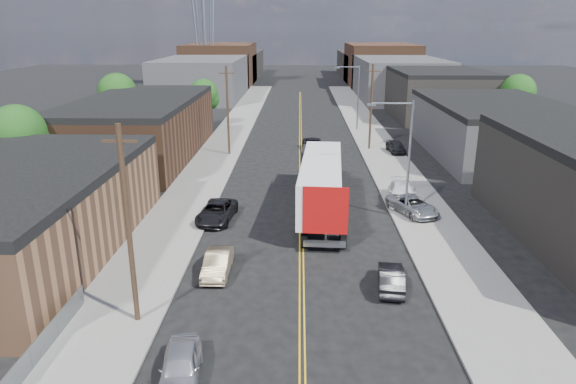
{
  "coord_description": "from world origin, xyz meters",
  "views": [
    {
      "loc": [
        -0.21,
        -12.23,
        14.05
      ],
      "look_at": [
        -0.99,
        23.54,
        2.5
      ],
      "focal_mm": 32.0,
      "sensor_mm": 36.0,
      "label": 1
    }
  ],
  "objects_px": {
    "car_left_a": "(180,366)",
    "car_right_oncoming": "(391,278)",
    "car_left_b": "(217,263)",
    "car_right_lot_b": "(402,193)",
    "car_ahead_truck": "(313,144)",
    "car_left_c": "(217,212)",
    "semi_truck": "(320,179)",
    "car_right_lot_a": "(413,205)",
    "car_right_lot_c": "(396,146)"
  },
  "relations": [
    {
      "from": "car_left_a",
      "to": "car_right_oncoming",
      "type": "distance_m",
      "value": 12.92
    },
    {
      "from": "car_left_a",
      "to": "car_left_b",
      "type": "relative_size",
      "value": 0.99
    },
    {
      "from": "car_right_lot_b",
      "to": "car_ahead_truck",
      "type": "relative_size",
      "value": 1.06
    },
    {
      "from": "car_left_c",
      "to": "car_right_oncoming",
      "type": "height_order",
      "value": "car_left_c"
    },
    {
      "from": "car_left_a",
      "to": "car_right_lot_b",
      "type": "bearing_deg",
      "value": 53.03
    },
    {
      "from": "car_left_a",
      "to": "car_right_lot_b",
      "type": "xyz_separation_m",
      "value": [
        13.39,
        22.77,
        0.22
      ]
    },
    {
      "from": "semi_truck",
      "to": "car_right_lot_a",
      "type": "bearing_deg",
      "value": -6.42
    },
    {
      "from": "car_right_oncoming",
      "to": "car_right_lot_c",
      "type": "height_order",
      "value": "car_right_lot_c"
    },
    {
      "from": "car_left_b",
      "to": "car_right_lot_a",
      "type": "relative_size",
      "value": 0.84
    },
    {
      "from": "car_right_lot_c",
      "to": "car_ahead_truck",
      "type": "bearing_deg",
      "value": 165.17
    },
    {
      "from": "semi_truck",
      "to": "car_right_lot_b",
      "type": "xyz_separation_m",
      "value": [
        6.84,
        1.48,
        -1.65
      ]
    },
    {
      "from": "car_left_b",
      "to": "car_right_lot_c",
      "type": "bearing_deg",
      "value": 62.88
    },
    {
      "from": "car_left_c",
      "to": "car_right_lot_a",
      "type": "bearing_deg",
      "value": 11.43
    },
    {
      "from": "semi_truck",
      "to": "car_left_c",
      "type": "height_order",
      "value": "semi_truck"
    },
    {
      "from": "car_right_lot_b",
      "to": "car_right_lot_c",
      "type": "distance_m",
      "value": 17.9
    },
    {
      "from": "car_left_b",
      "to": "semi_truck",
      "type": "bearing_deg",
      "value": 61.06
    },
    {
      "from": "car_right_lot_c",
      "to": "car_ahead_truck",
      "type": "relative_size",
      "value": 0.83
    },
    {
      "from": "car_right_lot_a",
      "to": "car_ahead_truck",
      "type": "distance_m",
      "value": 23.22
    },
    {
      "from": "car_right_lot_c",
      "to": "car_ahead_truck",
      "type": "xyz_separation_m",
      "value": [
        -9.5,
        1.6,
        -0.17
      ]
    },
    {
      "from": "car_right_lot_b",
      "to": "car_right_lot_c",
      "type": "xyz_separation_m",
      "value": [
        2.66,
        17.7,
        -0.06
      ]
    },
    {
      "from": "car_left_a",
      "to": "car_ahead_truck",
      "type": "bearing_deg",
      "value": 74.64
    },
    {
      "from": "car_left_a",
      "to": "car_left_b",
      "type": "bearing_deg",
      "value": 83.2
    },
    {
      "from": "car_right_oncoming",
      "to": "car_right_lot_a",
      "type": "distance_m",
      "value": 12.42
    },
    {
      "from": "car_left_a",
      "to": "car_right_lot_c",
      "type": "bearing_deg",
      "value": 61.86
    },
    {
      "from": "car_right_oncoming",
      "to": "car_right_lot_b",
      "type": "height_order",
      "value": "car_right_lot_b"
    },
    {
      "from": "car_left_c",
      "to": "car_ahead_truck",
      "type": "bearing_deg",
      "value": 77.27
    },
    {
      "from": "semi_truck",
      "to": "car_right_lot_c",
      "type": "xyz_separation_m",
      "value": [
        9.5,
        19.18,
        -1.7
      ]
    },
    {
      "from": "car_right_oncoming",
      "to": "car_right_lot_a",
      "type": "xyz_separation_m",
      "value": [
        3.67,
        11.87,
        0.18
      ]
    },
    {
      "from": "car_left_c",
      "to": "car_right_lot_c",
      "type": "xyz_separation_m",
      "value": [
        17.4,
        21.97,
        0.14
      ]
    },
    {
      "from": "car_left_a",
      "to": "car_left_c",
      "type": "relative_size",
      "value": 0.79
    },
    {
      "from": "car_right_lot_c",
      "to": "car_right_lot_b",
      "type": "bearing_deg",
      "value": -103.84
    },
    {
      "from": "car_left_c",
      "to": "car_right_lot_c",
      "type": "relative_size",
      "value": 1.25
    },
    {
      "from": "car_left_b",
      "to": "car_left_c",
      "type": "bearing_deg",
      "value": 99.39
    },
    {
      "from": "car_left_b",
      "to": "car_ahead_truck",
      "type": "distance_m",
      "value": 33.01
    },
    {
      "from": "car_right_oncoming",
      "to": "car_right_lot_b",
      "type": "bearing_deg",
      "value": -95.71
    },
    {
      "from": "car_right_lot_a",
      "to": "car_right_lot_b",
      "type": "bearing_deg",
      "value": 73.22
    },
    {
      "from": "car_left_b",
      "to": "car_right_lot_b",
      "type": "relative_size",
      "value": 0.79
    },
    {
      "from": "car_right_oncoming",
      "to": "car_right_lot_c",
      "type": "xyz_separation_m",
      "value": [
        6.0,
        32.35,
        0.2
      ]
    },
    {
      "from": "car_left_c",
      "to": "car_right_lot_a",
      "type": "relative_size",
      "value": 1.05
    },
    {
      "from": "car_left_c",
      "to": "car_ahead_truck",
      "type": "distance_m",
      "value": 24.86
    },
    {
      "from": "car_right_lot_a",
      "to": "car_right_lot_c",
      "type": "relative_size",
      "value": 1.19
    },
    {
      "from": "car_right_lot_b",
      "to": "car_left_c",
      "type": "bearing_deg",
      "value": -156.06
    },
    {
      "from": "car_right_lot_a",
      "to": "car_left_c",
      "type": "bearing_deg",
      "value": 162.24
    },
    {
      "from": "semi_truck",
      "to": "car_left_b",
      "type": "height_order",
      "value": "semi_truck"
    },
    {
      "from": "car_left_b",
      "to": "car_right_oncoming",
      "type": "height_order",
      "value": "car_left_b"
    },
    {
      "from": "car_left_b",
      "to": "car_right_oncoming",
      "type": "relative_size",
      "value": 1.04
    },
    {
      "from": "car_right_lot_b",
      "to": "car_ahead_truck",
      "type": "bearing_deg",
      "value": 117.3
    },
    {
      "from": "car_ahead_truck",
      "to": "car_left_a",
      "type": "bearing_deg",
      "value": -104.54
    },
    {
      "from": "car_left_c",
      "to": "car_right_lot_b",
      "type": "distance_m",
      "value": 15.35
    },
    {
      "from": "car_left_b",
      "to": "car_right_oncoming",
      "type": "distance_m",
      "value": 10.12
    }
  ]
}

